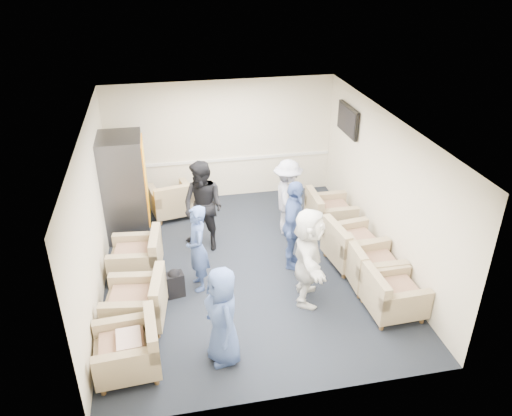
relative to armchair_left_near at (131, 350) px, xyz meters
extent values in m
plane|color=black|center=(1.97, 2.11, -0.34)|extent=(6.00, 6.00, 0.00)
plane|color=silver|center=(1.97, 2.11, 2.36)|extent=(6.00, 6.00, 0.00)
cube|color=beige|center=(1.97, 5.11, 1.01)|extent=(5.00, 0.02, 2.70)
cube|color=beige|center=(1.97, -0.89, 1.01)|extent=(5.00, 0.02, 2.70)
cube|color=beige|center=(-0.53, 2.11, 1.01)|extent=(0.02, 6.00, 2.70)
cube|color=beige|center=(4.47, 2.11, 1.01)|extent=(0.02, 6.00, 2.70)
cube|color=white|center=(1.97, 5.09, 0.56)|extent=(4.98, 0.04, 0.06)
cube|color=black|center=(4.41, 3.91, 1.71)|extent=(0.07, 1.00, 0.58)
cube|color=black|center=(4.38, 3.91, 1.71)|extent=(0.01, 0.92, 0.50)
cube|color=#48494F|center=(4.45, 3.91, 1.56)|extent=(0.04, 0.10, 0.25)
cube|color=#93805F|center=(-0.06, 0.00, -0.08)|extent=(0.90, 0.90, 0.28)
cube|color=#89614B|center=(-0.06, 0.00, 0.11)|extent=(0.62, 0.59, 0.10)
cube|color=#93805F|center=(0.30, 0.02, 0.26)|extent=(0.19, 0.86, 0.40)
cube|color=#93805F|center=(0.04, 0.98, -0.07)|extent=(1.00, 1.00, 0.29)
cube|color=#89614B|center=(0.04, 0.98, 0.13)|extent=(0.69, 0.65, 0.10)
cube|color=#93805F|center=(0.40, 0.93, 0.28)|extent=(0.27, 0.90, 0.42)
cube|color=#93805F|center=(0.03, 2.28, -0.08)|extent=(0.95, 0.95, 0.28)
cube|color=#89614B|center=(0.03, 2.28, 0.12)|extent=(0.65, 0.62, 0.10)
cube|color=#93805F|center=(0.39, 2.24, 0.27)|extent=(0.23, 0.87, 0.40)
cube|color=#93805F|center=(4.02, 0.43, -0.08)|extent=(0.87, 0.87, 0.28)
cube|color=#89614B|center=(4.02, 0.43, 0.10)|extent=(0.60, 0.56, 0.10)
cube|color=#93805F|center=(3.67, 0.42, 0.25)|extent=(0.17, 0.84, 0.39)
cube|color=#93805F|center=(4.01, 1.23, -0.08)|extent=(0.87, 0.87, 0.28)
cube|color=#89614B|center=(4.01, 1.23, 0.12)|extent=(0.60, 0.56, 0.10)
cube|color=#93805F|center=(3.65, 1.23, 0.27)|extent=(0.15, 0.86, 0.41)
cube|color=#93805F|center=(3.92, 1.88, -0.06)|extent=(1.01, 1.01, 0.30)
cube|color=#89614B|center=(3.92, 1.88, 0.14)|extent=(0.70, 0.66, 0.11)
cube|color=#93805F|center=(3.54, 1.83, 0.30)|extent=(0.26, 0.92, 0.43)
cube|color=#93805F|center=(3.91, 3.17, -0.07)|extent=(0.87, 0.87, 0.29)
cube|color=#89614B|center=(3.91, 3.17, 0.12)|extent=(0.60, 0.56, 0.10)
cube|color=#93805F|center=(3.55, 3.17, 0.27)|extent=(0.15, 0.87, 0.41)
cube|color=#93805F|center=(0.76, 4.41, -0.08)|extent=(1.01, 1.01, 0.28)
cube|color=#89614B|center=(0.76, 4.41, 0.12)|extent=(0.66, 0.69, 0.10)
cube|color=#93805F|center=(0.83, 4.06, 0.27)|extent=(0.87, 0.31, 0.41)
cube|color=#48494F|center=(-0.13, 3.78, 0.69)|extent=(0.82, 0.98, 2.07)
cube|color=#FF5F05|center=(0.29, 3.78, 0.80)|extent=(0.02, 0.83, 1.65)
cube|color=black|center=(0.29, 3.78, -0.07)|extent=(0.02, 0.49, 0.13)
cube|color=black|center=(0.66, 1.54, -0.13)|extent=(0.33, 0.27, 0.43)
sphere|color=black|center=(0.66, 1.54, 0.07)|extent=(0.21, 0.21, 0.21)
cube|color=beige|center=(-0.01, 0.00, 0.17)|extent=(0.36, 0.45, 0.12)
imported|color=#3C5390|center=(1.26, -0.03, 0.41)|extent=(0.61, 0.81, 1.50)
imported|color=#3C5390|center=(1.08, 1.71, 0.43)|extent=(0.41, 0.59, 1.53)
imported|color=black|center=(1.31, 2.96, 0.54)|extent=(1.08, 1.07, 1.76)
imported|color=silver|center=(3.00, 3.21, 0.44)|extent=(0.69, 1.07, 1.56)
imported|color=#3C5390|center=(2.80, 2.01, 0.50)|extent=(0.77, 1.07, 1.68)
imported|color=white|center=(2.78, 1.03, 0.49)|extent=(0.89, 1.62, 1.67)
camera|label=1|loc=(0.66, -5.29, 4.87)|focal=35.00mm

